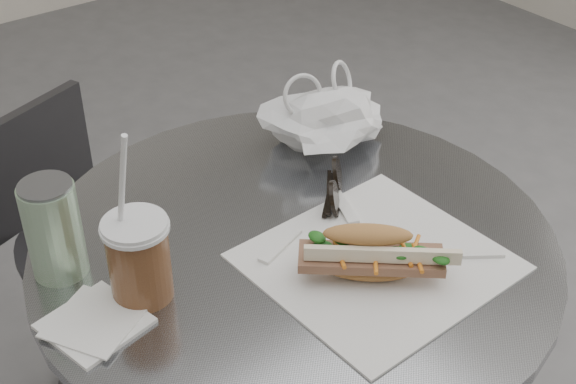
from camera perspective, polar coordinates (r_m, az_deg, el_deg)
cafe_table at (r=1.35m, az=0.43°, el=-12.56°), size 0.76×0.76×0.74m
chair_far at (r=1.79m, az=-13.25°, el=-6.00°), size 0.38×0.40×0.69m
sandwich_paper at (r=1.12m, az=6.35°, el=-4.95°), size 0.33×0.31×0.00m
banh_mi at (r=1.07m, az=5.81°, el=-4.39°), size 0.24×0.23×0.08m
iced_coffee at (r=1.05m, az=-10.57°, el=-4.61°), size 0.09×0.09×0.26m
sunglasses at (r=1.23m, az=3.29°, el=0.26°), size 0.10×0.10×0.05m
plastic_bag at (r=1.34m, az=2.92°, el=5.07°), size 0.23×0.19×0.10m
napkin_stack at (r=1.05m, az=-13.59°, el=-9.02°), size 0.14×0.14×0.01m
drink_can at (r=1.10m, az=-16.33°, el=-2.55°), size 0.07×0.07×0.14m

